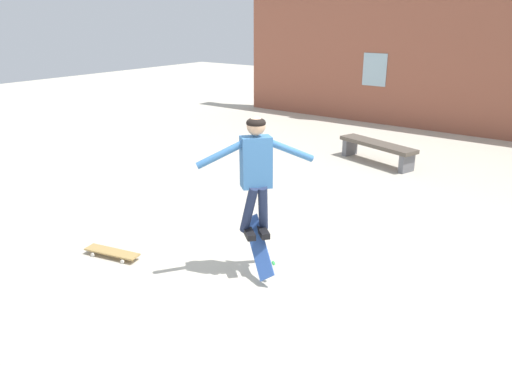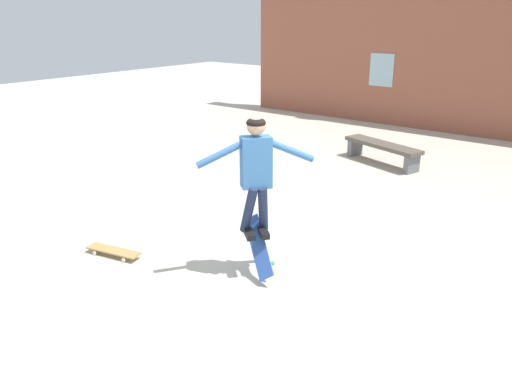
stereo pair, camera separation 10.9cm
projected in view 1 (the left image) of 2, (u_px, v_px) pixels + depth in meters
ground_plane at (305, 280)px, 5.94m from camera, size 40.00×40.00×0.00m
building_backdrop at (499, 57)px, 12.19m from camera, size 15.54×0.52×5.07m
park_bench at (377, 148)px, 10.48m from camera, size 1.84×0.95×0.44m
skater at (256, 167)px, 5.66m from camera, size 0.95×1.09×1.43m
skateboard_flipping at (259, 247)px, 5.94m from camera, size 0.66×0.43×0.64m
skateboard_resting at (112, 252)px, 6.49m from camera, size 0.79×0.35×0.08m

